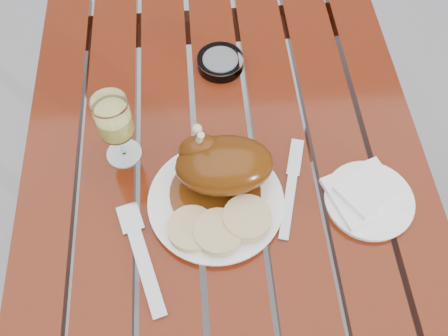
% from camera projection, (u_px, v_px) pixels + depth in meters
% --- Properties ---
extents(ground, '(60.00, 60.00, 0.00)m').
position_uv_depth(ground, '(227.00, 309.00, 1.59)').
color(ground, slate).
rests_on(ground, ground).
extents(table, '(0.80, 1.20, 0.75)m').
position_uv_depth(table, '(228.00, 267.00, 1.27)').
color(table, maroon).
rests_on(table, ground).
extents(dinner_plate, '(0.34, 0.34, 0.02)m').
position_uv_depth(dinner_plate, '(216.00, 202.00, 0.93)').
color(dinner_plate, white).
rests_on(dinner_plate, table).
extents(roast_duck, '(0.20, 0.17, 0.13)m').
position_uv_depth(roast_duck, '(221.00, 165.00, 0.91)').
color(roast_duck, '#512509').
rests_on(roast_duck, dinner_plate).
extents(bread_dumplings, '(0.19, 0.11, 0.03)m').
position_uv_depth(bread_dumplings, '(219.00, 226.00, 0.88)').
color(bread_dumplings, '#DEBA87').
rests_on(bread_dumplings, dinner_plate).
extents(wine_glass, '(0.08, 0.08, 0.16)m').
position_uv_depth(wine_glass, '(117.00, 130.00, 0.93)').
color(wine_glass, '#F7F070').
rests_on(wine_glass, table).
extents(side_plate, '(0.22, 0.22, 0.01)m').
position_uv_depth(side_plate, '(369.00, 200.00, 0.93)').
color(side_plate, white).
rests_on(side_plate, table).
extents(napkin, '(0.16, 0.15, 0.01)m').
position_uv_depth(napkin, '(364.00, 193.00, 0.93)').
color(napkin, white).
rests_on(napkin, side_plate).
extents(ashtray, '(0.13, 0.13, 0.03)m').
position_uv_depth(ashtray, '(220.00, 62.00, 1.11)').
color(ashtray, '#B2B7BC').
rests_on(ashtray, table).
extents(fork, '(0.08, 0.20, 0.01)m').
position_uv_depth(fork, '(144.00, 263.00, 0.87)').
color(fork, gray).
rests_on(fork, table).
extents(knife, '(0.07, 0.19, 0.01)m').
position_uv_depth(knife, '(290.00, 195.00, 0.95)').
color(knife, gray).
rests_on(knife, table).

